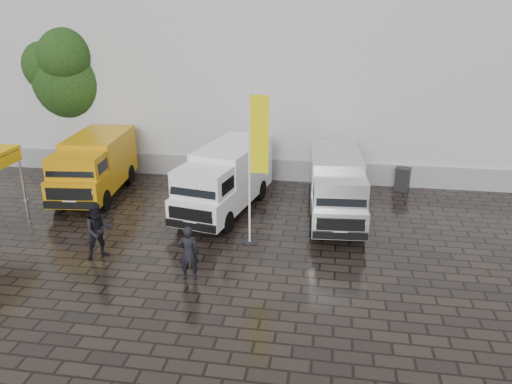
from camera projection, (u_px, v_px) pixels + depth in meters
ground at (262, 259)px, 16.11m from camera, size 120.00×120.00×0.00m
exhibition_hall at (338, 38)px, 28.55m from camera, size 44.00×16.00×12.00m
hall_plinth at (330, 172)px, 23.00m from camera, size 44.00×0.15×1.00m
van_yellow at (95, 168)px, 21.18m from camera, size 2.65×5.62×2.50m
van_white at (225, 181)px, 19.51m from camera, size 3.02×6.10×2.53m
van_silver at (336, 188)px, 18.88m from camera, size 2.27×5.72×2.43m
flagpole at (255, 160)px, 16.20m from camera, size 0.88×0.50×5.31m
tree at (73, 74)px, 24.65m from camera, size 3.94×4.04×7.08m
wheelie_bin at (403, 179)px, 22.08m from camera, size 0.76×0.76×1.02m
person_front at (188, 253)px, 14.67m from camera, size 0.70×0.55×1.70m
person_tent at (99, 231)px, 15.94m from camera, size 1.15×1.12×1.87m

